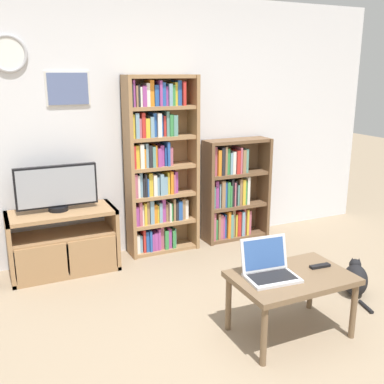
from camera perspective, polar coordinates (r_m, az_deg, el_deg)
name	(u,v)px	position (r m, az deg, el deg)	size (l,w,h in m)	color
ground_plane	(270,373)	(3.12, 9.82, -21.74)	(18.00, 18.00, 0.00)	gray
wall_back	(142,127)	(4.68, -6.37, 8.18)	(5.67, 0.09, 2.60)	silver
tv_stand	(64,242)	(4.43, -15.99, -6.07)	(0.99, 0.45, 0.60)	#9E754C
television	(57,188)	(4.32, -16.80, 0.49)	(0.74, 0.18, 0.43)	black
bookshelf_tall	(157,167)	(4.62, -4.41, 3.18)	(0.74, 0.27, 1.83)	#9E754C
bookshelf_short	(231,192)	(5.07, 5.01, 0.04)	(0.76, 0.26, 1.14)	brown
coffee_table	(292,282)	(3.33, 12.52, -11.12)	(0.84, 0.55, 0.46)	brown
laptop	(269,268)	(3.23, 9.71, -9.45)	(0.38, 0.32, 0.26)	silver
remote_near_laptop	(320,266)	(3.48, 15.94, -9.03)	(0.16, 0.06, 0.02)	black
cat	(355,279)	(4.16, 20.02, -10.36)	(0.33, 0.49, 0.31)	black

